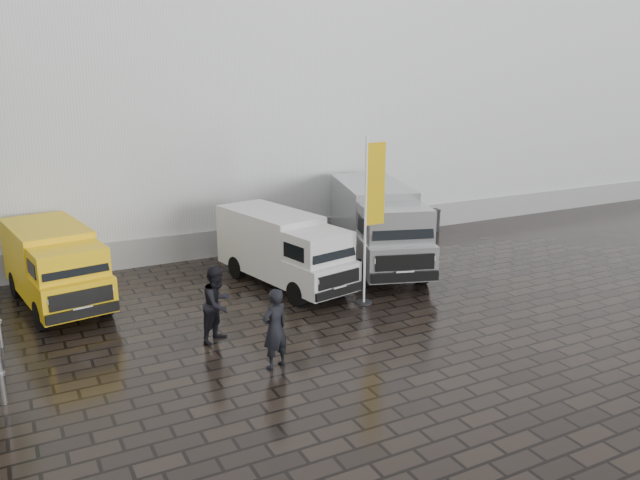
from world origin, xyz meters
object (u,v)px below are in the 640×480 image
(van_silver, at_px, (378,227))
(flagpole, at_px, (371,212))
(van_yellow, at_px, (56,268))
(person_front, at_px, (275,329))
(wheelie_bin, at_px, (432,220))
(person_tent, at_px, (218,304))
(van_white, at_px, (284,251))

(van_silver, bearing_deg, flagpole, -108.18)
(van_silver, bearing_deg, van_yellow, -167.41)
(van_yellow, relative_size, person_front, 2.59)
(flagpole, relative_size, person_front, 2.57)
(wheelie_bin, bearing_deg, flagpole, -119.48)
(person_tent, bearing_deg, wheelie_bin, -6.28)
(person_tent, bearing_deg, van_white, 8.00)
(van_yellow, relative_size, van_silver, 0.77)
(person_tent, bearing_deg, van_yellow, 90.70)
(flagpole, relative_size, wheelie_bin, 5.15)
(van_yellow, height_order, flagpole, flagpole)
(flagpole, bearing_deg, person_tent, -173.09)
(van_silver, height_order, person_front, van_silver)
(wheelie_bin, height_order, person_front, person_front)
(person_tent, bearing_deg, van_silver, -9.06)
(van_white, bearing_deg, person_front, -127.99)
(van_yellow, xyz_separation_m, van_silver, (10.43, -0.95, 0.26))
(van_white, relative_size, person_front, 2.77)
(flagpole, relative_size, person_tent, 2.51)
(flagpole, bearing_deg, van_white, 122.32)
(van_white, height_order, person_tent, van_white)
(van_white, relative_size, person_tent, 2.71)
(van_yellow, relative_size, van_white, 0.93)
(van_white, relative_size, van_silver, 0.82)
(van_yellow, xyz_separation_m, wheelie_bin, (15.27, 2.26, -0.67))
(van_yellow, xyz_separation_m, flagpole, (8.26, -3.95, 1.61))
(van_white, xyz_separation_m, wheelie_bin, (8.63, 3.65, -0.68))
(van_white, xyz_separation_m, person_front, (-2.57, -5.21, -0.19))
(van_white, bearing_deg, person_tent, -147.66)
(van_yellow, height_order, person_tent, van_yellow)
(van_white, relative_size, flagpole, 1.08)
(van_silver, xyz_separation_m, wheelie_bin, (4.84, 3.21, -0.93))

